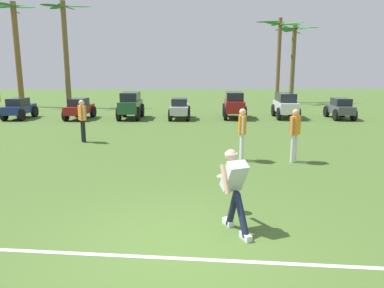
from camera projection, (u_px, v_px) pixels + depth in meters
name	position (u px, v px, depth m)	size (l,w,h in m)	color
ground_plane	(178.00, 249.00, 5.78)	(80.00, 80.00, 0.00)	#456329
field_line_paint	(178.00, 258.00, 5.50)	(24.35, 0.09, 0.01)	white
frisbee_thrower	(234.00, 186.00, 6.33)	(0.51, 1.15, 1.39)	#191E38
frisbee_in_flight	(223.00, 176.00, 7.15)	(0.32, 0.32, 0.07)	white
teammate_near_sideline	(82.00, 117.00, 13.70)	(0.35, 0.45, 1.56)	black
teammate_midfield	(242.00, 130.00, 10.99)	(0.22, 0.50, 1.56)	silver
teammate_deep	(295.00, 130.00, 10.84)	(0.37, 0.43, 1.56)	silver
parked_car_slot_a	(19.00, 108.00, 19.83)	(1.20, 2.25, 1.10)	navy
parked_car_slot_b	(79.00, 108.00, 19.72)	(1.31, 2.29, 1.10)	maroon
parked_car_slot_c	(131.00, 105.00, 19.86)	(1.22, 2.38, 1.40)	#235133
parked_car_slot_d	(180.00, 108.00, 19.78)	(1.16, 2.23, 1.10)	#B7BABF
parked_car_slot_e	(234.00, 104.00, 20.05)	(1.30, 2.41, 1.40)	maroon
parked_car_slot_f	(285.00, 105.00, 20.14)	(1.29, 2.46, 1.34)	silver
parked_car_slot_g	(340.00, 108.00, 19.85)	(1.19, 2.24, 1.10)	#474C51
palm_tree_far_left	(17.00, 47.00, 25.09)	(3.22, 3.38, 6.90)	brown
palm_tree_left_of_centre	(66.00, 48.00, 24.54)	(3.10, 3.16, 6.87)	brown
palm_tree_right_of_centre	(279.00, 49.00, 27.21)	(3.30, 3.64, 6.14)	brown
palm_tree_far_right	(293.00, 55.00, 28.24)	(3.19, 3.14, 5.79)	brown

